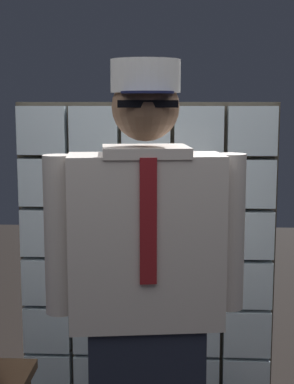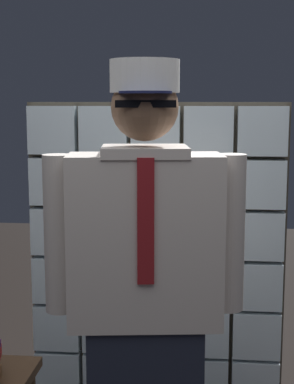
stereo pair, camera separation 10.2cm
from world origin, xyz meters
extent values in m
cube|color=silver|center=(-0.55, 1.43, 0.13)|extent=(0.25, 0.08, 0.25)
cube|color=silver|center=(-0.27, 1.43, 0.13)|extent=(0.25, 0.08, 0.25)
cube|color=silver|center=(0.00, 1.43, 0.13)|extent=(0.25, 0.08, 0.25)
cube|color=silver|center=(0.27, 1.43, 0.13)|extent=(0.25, 0.08, 0.25)
cube|color=silver|center=(0.55, 1.43, 0.13)|extent=(0.25, 0.08, 0.25)
cube|color=silver|center=(-0.55, 1.43, 0.40)|extent=(0.25, 0.08, 0.25)
cube|color=silver|center=(-0.27, 1.43, 0.40)|extent=(0.25, 0.08, 0.25)
cube|color=silver|center=(0.00, 1.43, 0.40)|extent=(0.25, 0.08, 0.25)
cube|color=silver|center=(0.27, 1.43, 0.40)|extent=(0.25, 0.08, 0.25)
cube|color=silver|center=(0.55, 1.43, 0.40)|extent=(0.25, 0.08, 0.25)
cube|color=silver|center=(-0.55, 1.43, 0.67)|extent=(0.25, 0.08, 0.25)
cube|color=silver|center=(-0.27, 1.43, 0.67)|extent=(0.25, 0.08, 0.25)
cube|color=silver|center=(0.00, 1.43, 0.67)|extent=(0.25, 0.08, 0.25)
cube|color=silver|center=(0.27, 1.43, 0.67)|extent=(0.25, 0.08, 0.25)
cube|color=silver|center=(0.55, 1.43, 0.67)|extent=(0.25, 0.08, 0.25)
cube|color=silver|center=(-0.55, 1.43, 0.94)|extent=(0.25, 0.08, 0.25)
cube|color=silver|center=(-0.27, 1.43, 0.94)|extent=(0.25, 0.08, 0.25)
cube|color=silver|center=(0.00, 1.43, 0.94)|extent=(0.25, 0.08, 0.25)
cube|color=silver|center=(0.27, 1.43, 0.94)|extent=(0.25, 0.08, 0.25)
cube|color=silver|center=(0.55, 1.43, 0.94)|extent=(0.25, 0.08, 0.25)
cube|color=silver|center=(-0.55, 1.43, 1.22)|extent=(0.25, 0.08, 0.25)
cube|color=silver|center=(-0.27, 1.43, 1.22)|extent=(0.25, 0.08, 0.25)
cube|color=silver|center=(0.00, 1.43, 1.22)|extent=(0.25, 0.08, 0.25)
cube|color=silver|center=(0.27, 1.43, 1.22)|extent=(0.25, 0.08, 0.25)
cube|color=silver|center=(0.55, 1.43, 1.22)|extent=(0.25, 0.08, 0.25)
cube|color=silver|center=(-0.55, 1.43, 1.49)|extent=(0.25, 0.08, 0.25)
cube|color=silver|center=(-0.27, 1.43, 1.49)|extent=(0.25, 0.08, 0.25)
cube|color=silver|center=(0.00, 1.43, 1.49)|extent=(0.25, 0.08, 0.25)
cube|color=silver|center=(0.27, 1.43, 1.49)|extent=(0.25, 0.08, 0.25)
cube|color=silver|center=(0.55, 1.43, 1.49)|extent=(0.25, 0.08, 0.25)
cube|color=#4C4438|center=(0.00, 1.48, 0.81)|extent=(1.38, 0.02, 1.65)
cube|color=silver|center=(0.05, 0.39, 1.16)|extent=(0.56, 0.30, 0.60)
cube|color=maroon|center=(0.07, 0.27, 1.25)|extent=(0.06, 0.02, 0.42)
cube|color=silver|center=(0.05, 0.39, 1.47)|extent=(0.32, 0.28, 0.04)
sphere|color=#846047|center=(0.05, 0.39, 1.62)|extent=(0.23, 0.23, 0.23)
ellipsoid|color=black|center=(0.06, 0.34, 1.58)|extent=(0.16, 0.10, 0.10)
cube|color=black|center=(0.07, 0.29, 1.63)|extent=(0.20, 0.04, 0.02)
cylinder|color=#191E47|center=(0.06, 0.31, 1.67)|extent=(0.19, 0.19, 0.01)
cylinder|color=white|center=(0.05, 0.39, 1.72)|extent=(0.24, 0.24, 0.11)
cylinder|color=silver|center=(0.35, 0.43, 1.18)|extent=(0.12, 0.12, 0.56)
cylinder|color=silver|center=(-0.24, 0.35, 1.18)|extent=(0.12, 0.12, 0.56)
camera|label=1|loc=(0.16, -1.61, 1.64)|focal=54.86mm
camera|label=2|loc=(0.26, -1.60, 1.64)|focal=54.86mm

